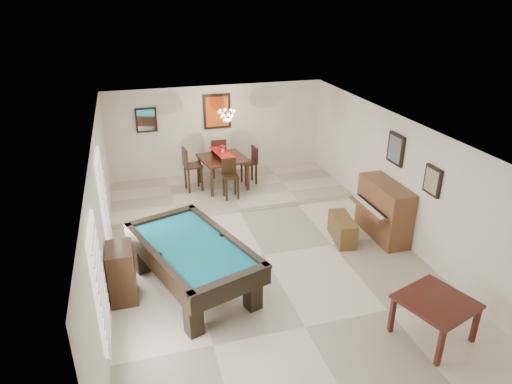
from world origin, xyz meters
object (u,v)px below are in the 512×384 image
apothecary_chest (122,273)px  dining_chair_west (193,169)px  dining_chair_south (231,179)px  dining_table (223,170)px  square_table (433,318)px  chandelier (227,112)px  dining_chair_east (249,165)px  dining_chair_north (218,157)px  piano_bench (342,229)px  flower_vase (223,149)px  upright_piano (378,211)px  pool_table (193,267)px

apothecary_chest → dining_chair_west: bearing=65.3°
dining_chair_south → dining_table: bearing=90.7°
square_table → dining_chair_west: 6.94m
dining_chair_west → chandelier: chandelier is taller
dining_chair_west → dining_chair_east: dining_chair_west is taller
dining_chair_west → dining_chair_north: bearing=-54.3°
dining_chair_east → piano_bench: bearing=12.7°
piano_bench → dining_table: 3.80m
flower_vase → dining_chair_north: (0.03, 0.75, -0.49)m
dining_chair_south → chandelier: 1.67m
square_table → dining_chair_east: dining_chair_east is taller
piano_bench → chandelier: 4.05m
square_table → flower_vase: 6.72m
square_table → piano_bench: 3.11m
upright_piano → apothecary_chest: upright_piano is taller
dining_chair_north → dining_chair_west: 1.12m
pool_table → dining_chair_east: (2.16, 4.17, 0.18)m
flower_vase → dining_chair_south: flower_vase is taller
upright_piano → dining_chair_east: 3.90m
dining_chair_south → chandelier: bearing=81.9°
pool_table → piano_bench: pool_table is taller
piano_bench → dining_chair_north: 4.46m
dining_table → dining_chair_west: bearing=-179.7°
flower_vase → pool_table: bearing=-109.3°
upright_piano → piano_bench: 0.86m
piano_bench → chandelier: bearing=120.2°
pool_table → dining_chair_south: dining_chair_south is taller
apothecary_chest → upright_piano: bearing=7.8°
dining_chair_south → dining_chair_east: (0.69, 0.80, 0.01)m
pool_table → flower_vase: flower_vase is taller
dining_table → dining_chair_west: dining_chair_west is taller
pool_table → square_table: bearing=-52.9°
dining_chair_east → dining_chair_west: bearing=-94.9°
dining_chair_south → dining_chair_east: dining_chair_east is taller
square_table → apothecary_chest: size_ratio=0.99×
dining_table → dining_chair_east: bearing=3.3°
square_table → dining_chair_north: size_ratio=0.88×
dining_chair_east → chandelier: chandelier is taller
square_table → dining_chair_south: dining_chair_south is taller
piano_bench → chandelier: chandelier is taller
upright_piano → dining_chair_west: (-3.45, 3.34, 0.09)m
apothecary_chest → dining_chair_north: size_ratio=0.89×
flower_vase → dining_chair_west: flower_vase is taller
apothecary_chest → dining_chair_south: (2.69, 3.31, 0.12)m
dining_table → dining_chair_north: size_ratio=1.01×
dining_chair_north → upright_piano: bearing=128.1°
upright_piano → dining_chair_south: (-2.64, 2.58, 0.01)m
dining_table → dining_chair_east: (0.71, 0.04, 0.04)m
piano_bench → dining_chair_north: (-1.85, 4.04, 0.42)m
dining_chair_west → chandelier: bearing=-110.3°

